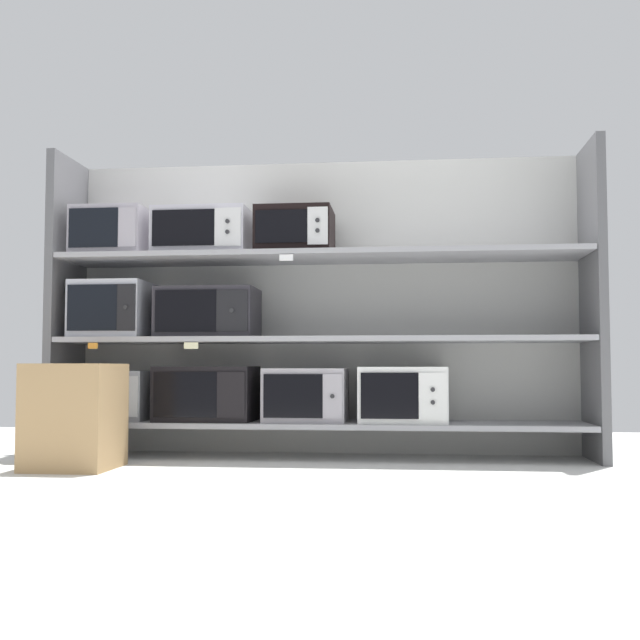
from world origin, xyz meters
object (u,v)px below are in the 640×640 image
(microwave_6, at_px, (115,234))
(microwave_0, at_px, (113,395))
(microwave_7, at_px, (204,233))
(microwave_2, at_px, (306,395))
(microwave_3, at_px, (403,394))
(microwave_5, at_px, (208,313))
(microwave_4, at_px, (114,310))
(microwave_1, at_px, (207,393))
(shipping_carton, at_px, (75,416))
(microwave_8, at_px, (295,232))

(microwave_6, bearing_deg, microwave_0, 4.51)
(microwave_0, bearing_deg, microwave_7, -0.02)
(microwave_2, xyz_separation_m, microwave_6, (-1.15, -0.00, 0.96))
(microwave_2, distance_m, microwave_3, 0.55)
(microwave_2, height_order, microwave_5, microwave_5)
(microwave_3, bearing_deg, microwave_0, 179.99)
(microwave_4, relative_size, microwave_5, 0.77)
(microwave_1, bearing_deg, microwave_4, -180.00)
(shipping_carton, bearing_deg, microwave_6, 93.55)
(microwave_7, distance_m, shipping_carton, 1.31)
(microwave_3, relative_size, microwave_8, 1.13)
(microwave_7, height_order, microwave_8, microwave_7)
(microwave_6, distance_m, shipping_carton, 1.22)
(microwave_0, height_order, microwave_2, microwave_2)
(microwave_2, height_order, microwave_8, microwave_8)
(microwave_4, distance_m, microwave_8, 1.18)
(microwave_2, relative_size, microwave_7, 0.85)
(microwave_2, distance_m, shipping_carton, 1.28)
(microwave_6, xyz_separation_m, microwave_8, (1.09, 0.00, -0.01))
(microwave_3, relative_size, microwave_4, 1.13)
(microwave_1, distance_m, microwave_5, 0.47)
(microwave_7, bearing_deg, microwave_5, -0.31)
(microwave_3, height_order, microwave_7, microwave_7)
(microwave_1, xyz_separation_m, microwave_4, (-0.57, -0.00, 0.49))
(microwave_7, bearing_deg, microwave_0, 179.98)
(microwave_2, distance_m, microwave_5, 0.75)
(microwave_1, height_order, microwave_7, microwave_7)
(microwave_2, bearing_deg, microwave_0, 179.98)
(microwave_0, xyz_separation_m, microwave_4, (-0.00, -0.00, 0.50))
(microwave_4, xyz_separation_m, microwave_7, (0.54, 0.00, 0.45))
(microwave_3, xyz_separation_m, microwave_6, (-1.70, -0.00, 0.95))
(microwave_0, height_order, microwave_1, microwave_1)
(microwave_4, height_order, microwave_6, microwave_6)
(microwave_0, relative_size, microwave_5, 0.76)
(microwave_0, relative_size, microwave_4, 0.98)
(microwave_4, relative_size, microwave_6, 1.02)
(microwave_1, height_order, microwave_2, microwave_1)
(microwave_3, height_order, microwave_8, microwave_8)
(microwave_1, distance_m, microwave_7, 0.95)
(microwave_0, bearing_deg, microwave_4, -174.39)
(microwave_4, bearing_deg, microwave_0, 5.61)
(microwave_5, distance_m, microwave_6, 0.75)
(microwave_1, relative_size, microwave_4, 1.26)
(microwave_2, distance_m, microwave_4, 1.25)
(microwave_3, xyz_separation_m, shipping_carton, (-1.67, -0.62, -0.09))
(microwave_2, bearing_deg, microwave_7, 179.99)
(microwave_5, relative_size, shipping_carton, 1.06)
(microwave_1, height_order, microwave_8, microwave_8)
(microwave_0, xyz_separation_m, microwave_2, (1.15, -0.00, 0.01))
(microwave_1, distance_m, microwave_6, 1.11)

